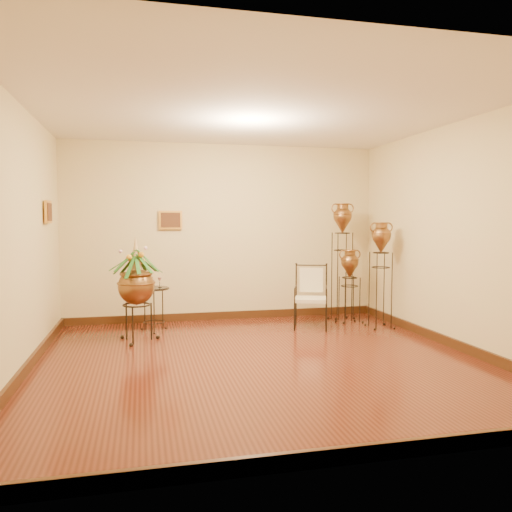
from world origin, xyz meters
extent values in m
plane|color=#5C2415|center=(0.00, 0.00, 0.00)|extent=(5.00, 5.00, 0.00)
cube|color=#3F220E|center=(0.00, 2.48, 0.06)|extent=(5.00, 0.04, 0.12)
cube|color=#3F220E|center=(0.00, -2.48, 0.06)|extent=(5.00, 0.04, 0.12)
cube|color=#3F220E|center=(-2.48, 0.00, 0.06)|extent=(0.04, 5.00, 0.12)
cube|color=#3F220E|center=(2.48, 0.00, 0.06)|extent=(0.04, 5.00, 0.12)
cube|color=gold|center=(-0.85, 2.46, 1.60)|extent=(0.36, 0.03, 0.29)
cube|color=gold|center=(-2.46, 1.45, 1.70)|extent=(0.03, 0.36, 0.29)
cube|color=beige|center=(1.13, 1.51, 0.43)|extent=(0.57, 0.55, 0.05)
cube|color=beige|center=(1.13, 1.51, 0.69)|extent=(0.34, 0.15, 0.37)
cylinder|color=black|center=(-1.14, 1.83, 0.62)|extent=(0.43, 0.43, 0.01)
camera|label=1|loc=(-1.29, -5.42, 1.58)|focal=35.00mm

